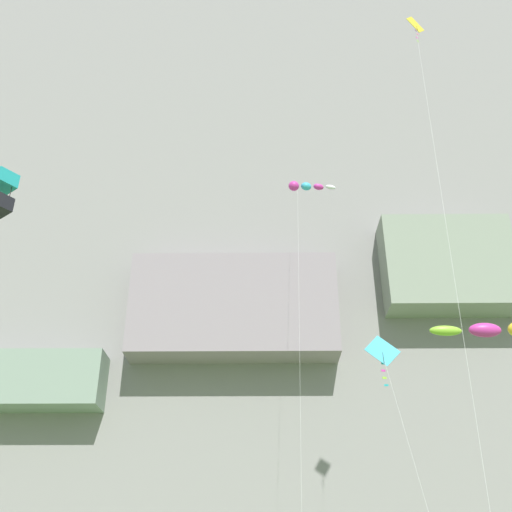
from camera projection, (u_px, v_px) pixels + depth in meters
cliff_face at (240, 271)px, 69.46m from camera, size 180.00×26.34×70.18m
kite_diamond_near_cliff at (384, 356)px, 39.06m from camera, size 2.58×6.14×18.04m
kite_windsock_high_left at (305, 187)px, 53.28m from camera, size 4.44×4.76×34.69m
kite_diamond_mid_left at (421, 64)px, 34.72m from camera, size 1.87×2.47×33.79m
kite_box_high_right at (0, 193)px, 24.43m from camera, size 1.93×3.69×18.29m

